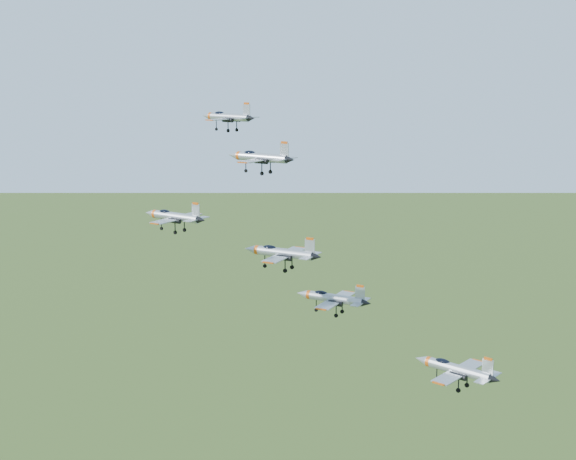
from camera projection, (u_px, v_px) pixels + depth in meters
The scene contains 6 objects.
jet_lead at pixel (227, 117), 147.17m from camera, with size 12.96×10.63×3.48m.
jet_left_high at pixel (260, 157), 123.87m from camera, with size 12.63×10.46×3.37m.
jet_right_high at pixel (174, 216), 112.83m from camera, with size 11.05×9.17×2.95m.
jet_left_low at pixel (332, 298), 124.47m from camera, with size 12.71×10.68×3.41m.
jet_right_low at pixel (281, 252), 117.35m from camera, with size 12.63×10.64×3.40m.
jet_trail at pixel (455, 369), 114.38m from camera, with size 13.72×11.31×3.67m.
Camera 1 is at (78.13, -96.25, 158.97)m, focal length 50.00 mm.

